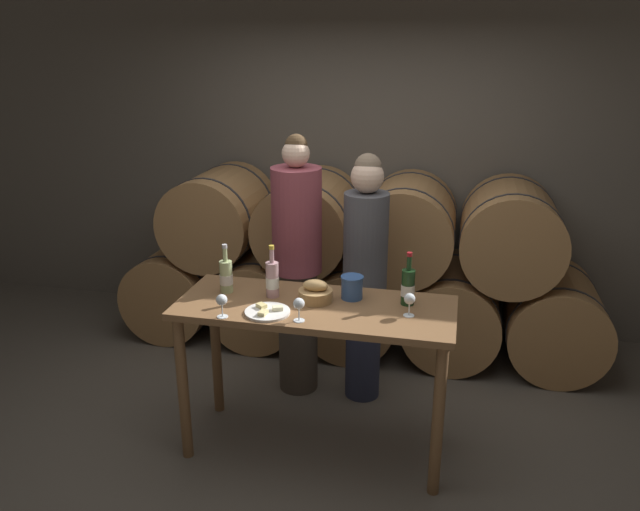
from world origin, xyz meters
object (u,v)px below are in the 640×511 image
object	(u,v)px
person_left	(297,266)
blue_crock	(352,286)
wine_bottle_red	(408,287)
bread_basket	(315,293)
tasting_table	(315,329)
wine_glass_left	(299,305)
person_right	(365,275)
wine_bottle_rose	(272,279)
cheese_plate	(267,311)
wine_glass_center	(410,300)
wine_glass_far_left	(222,301)
wine_bottle_white	(226,276)

from	to	relation	value
person_left	blue_crock	bearing A→B (deg)	-48.41
wine_bottle_red	bread_basket	bearing A→B (deg)	-172.20
tasting_table	wine_glass_left	world-z (taller)	wine_glass_left
person_right	wine_bottle_rose	size ratio (longest dim) A/B	5.44
tasting_table	cheese_plate	bearing A→B (deg)	-142.77
wine_bottle_red	wine_glass_center	bearing A→B (deg)	-81.38
blue_crock	cheese_plate	world-z (taller)	blue_crock
wine_bottle_rose	wine_glass_center	xyz separation A→B (m)	(0.80, -0.10, -0.01)
bread_basket	wine_glass_far_left	distance (m)	0.55
person_right	blue_crock	distance (m)	0.54
blue_crock	bread_basket	world-z (taller)	blue_crock
wine_bottle_red	wine_glass_center	xyz separation A→B (m)	(0.02, -0.16, -0.01)
wine_bottle_red	wine_glass_far_left	bearing A→B (deg)	-157.49
wine_bottle_white	wine_bottle_rose	world-z (taller)	wine_bottle_rose
wine_bottle_rose	blue_crock	world-z (taller)	wine_bottle_rose
tasting_table	person_left	world-z (taller)	person_left
blue_crock	wine_glass_left	distance (m)	0.43
blue_crock	wine_glass_center	bearing A→B (deg)	-26.35
wine_bottle_rose	blue_crock	xyz separation A→B (m)	(0.45, 0.07, -0.03)
person_left	person_right	size ratio (longest dim) A/B	1.06
person_left	wine_glass_center	size ratio (longest dim) A/B	13.76
bread_basket	wine_bottle_white	bearing A→B (deg)	178.37
tasting_table	bread_basket	xyz separation A→B (m)	(-0.01, 0.05, 0.20)
blue_crock	wine_bottle_white	bearing A→B (deg)	-174.66
wine_bottle_red	tasting_table	bearing A→B (deg)	-166.48
wine_bottle_white	wine_glass_far_left	world-z (taller)	wine_bottle_white
blue_crock	bread_basket	xyz separation A→B (m)	(-0.20, -0.08, -0.02)
wine_bottle_red	blue_crock	size ratio (longest dim) A/B	2.28
bread_basket	wine_bottle_rose	bearing A→B (deg)	177.76
person_left	blue_crock	size ratio (longest dim) A/B	13.33
bread_basket	cheese_plate	distance (m)	0.31
tasting_table	blue_crock	xyz separation A→B (m)	(0.19, 0.14, 0.22)
person_left	bread_basket	distance (m)	0.67
wine_bottle_red	wine_glass_left	xyz separation A→B (m)	(-0.54, -0.35, -0.01)
person_right	wine_glass_center	bearing A→B (deg)	-63.37
person_left	wine_glass_left	distance (m)	0.93
bread_basket	person_right	bearing A→B (deg)	72.67
tasting_table	wine_bottle_red	xyz separation A→B (m)	(0.50, 0.12, 0.26)
person_right	wine_bottle_white	size ratio (longest dim) A/B	5.75
wine_glass_center	person_left	bearing A→B (deg)	139.34
cheese_plate	person_left	bearing A→B (deg)	93.68
blue_crock	person_left	bearing A→B (deg)	131.59
wine_bottle_rose	wine_glass_far_left	xyz separation A→B (m)	(-0.18, -0.33, -0.01)
wine_bottle_rose	bread_basket	size ratio (longest dim) A/B	1.60
wine_glass_far_left	wine_glass_center	size ratio (longest dim) A/B	1.00
cheese_plate	wine_glass_far_left	bearing A→B (deg)	-155.36
person_left	wine_bottle_white	distance (m)	0.66
wine_bottle_rose	bread_basket	distance (m)	0.26
person_right	wine_bottle_white	world-z (taller)	person_right
person_left	wine_glass_center	bearing A→B (deg)	-40.66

